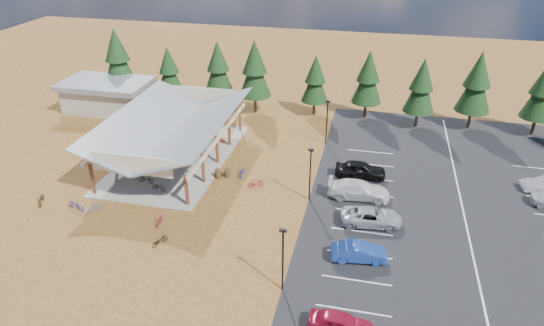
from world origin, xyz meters
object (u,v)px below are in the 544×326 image
(bike_2, at_px, (151,149))
(bike_15, at_px, (256,183))
(lamp_post_0, at_px, (283,255))
(bike_10, at_px, (76,205))
(car_3, at_px, (359,190))
(car_1, at_px, (359,252))
(bike_9, at_px, (93,208))
(car_0, at_px, (341,323))
(car_2, at_px, (371,217))
(bike_7, at_px, (218,139))
(outbuilding, at_px, (107,95))
(lamp_post_2, at_px, (327,119))
(bike_0, at_px, (146,179))
(bike_14, at_px, (242,172))
(trash_bin_0, at_px, (218,174))
(car_4, at_px, (360,170))
(bike_6, at_px, (202,151))
(bike_1, at_px, (153,157))
(bike_11, at_px, (159,220))
(bike_8, at_px, (41,199))
(bike_5, at_px, (191,158))
(bike_pavilion, at_px, (173,125))
(lamp_post_1, at_px, (310,171))
(bike_3, at_px, (181,124))
(bike_4, at_px, (159,187))
(trash_bin_1, at_px, (227,173))
(bike_12, at_px, (160,240))

(bike_2, distance_m, bike_15, 13.61)
(lamp_post_0, distance_m, bike_10, 20.71)
(bike_10, xyz_separation_m, car_3, (24.09, 7.49, 0.37))
(bike_10, height_order, car_1, car_1)
(lamp_post_0, bearing_deg, car_3, 71.85)
(bike_9, bearing_deg, car_0, -171.40)
(car_2, bearing_deg, bike_7, 48.25)
(outbuilding, relative_size, bike_10, 5.98)
(bike_9, bearing_deg, car_1, -153.54)
(lamp_post_2, distance_m, car_1, 20.38)
(bike_0, bearing_deg, bike_14, -62.67)
(trash_bin_0, bearing_deg, car_4, 12.96)
(car_3, bearing_deg, bike_6, 71.43)
(bike_1, height_order, car_4, car_4)
(bike_1, distance_m, bike_11, 11.59)
(outbuilding, relative_size, car_2, 2.16)
(bike_10, relative_size, bike_15, 1.18)
(lamp_post_2, height_order, car_1, lamp_post_2)
(bike_7, relative_size, bike_8, 0.85)
(bike_5, xyz_separation_m, car_4, (17.29, 0.80, 0.27))
(bike_pavilion, distance_m, bike_11, 12.63)
(bike_2, height_order, car_0, car_0)
(outbuilding, xyz_separation_m, lamp_post_1, (29.00, -16.00, 0.95))
(bike_14, bearing_deg, bike_7, 124.06)
(bike_3, bearing_deg, car_2, -142.93)
(bike_pavilion, relative_size, bike_3, 12.49)
(lamp_post_1, xyz_separation_m, car_4, (4.25, 5.13, -2.10))
(bike_4, height_order, car_2, car_2)
(outbuilding, distance_m, car_3, 36.48)
(lamp_post_1, bearing_deg, car_1, -56.94)
(lamp_post_2, height_order, bike_5, lamp_post_2)
(car_0, bearing_deg, bike_4, 57.35)
(outbuilding, height_order, bike_1, outbuilding)
(bike_15, relative_size, car_2, 0.31)
(trash_bin_1, bearing_deg, outbuilding, 146.33)
(bike_10, bearing_deg, bike_15, 130.56)
(trash_bin_0, bearing_deg, bike_12, -95.64)
(bike_pavilion, relative_size, bike_12, 12.40)
(car_1, bearing_deg, bike_12, 87.26)
(bike_2, relative_size, bike_7, 1.03)
(lamp_post_1, height_order, bike_11, lamp_post_1)
(bike_0, xyz_separation_m, bike_15, (10.48, 1.70, -0.07))
(lamp_post_1, relative_size, bike_1, 2.98)
(bike_8, relative_size, car_4, 0.37)
(lamp_post_0, xyz_separation_m, bike_6, (-12.52, 18.03, -2.40))
(lamp_post_0, bearing_deg, bike_1, 137.49)
(bike_12, distance_m, car_1, 15.52)
(bike_pavilion, relative_size, car_0, 4.77)
(bike_1, height_order, bike_5, bike_1)
(trash_bin_1, bearing_deg, bike_2, 161.82)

